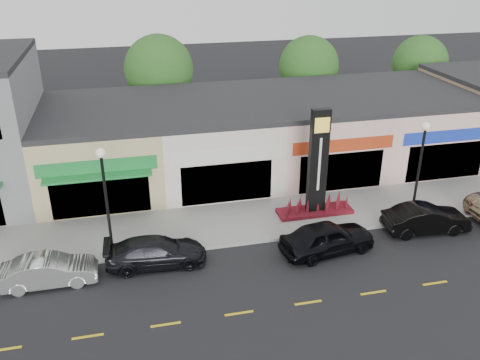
{
  "coord_description": "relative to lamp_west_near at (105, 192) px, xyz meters",
  "views": [
    {
      "loc": [
        -6.74,
        -19.16,
        13.72
      ],
      "look_at": [
        -1.33,
        4.0,
        2.7
      ],
      "focal_mm": 38.0,
      "sensor_mm": 36.0,
      "label": 1
    }
  ],
  "objects": [
    {
      "name": "ground",
      "position": [
        8.0,
        -2.5,
        -3.48
      ],
      "size": [
        120.0,
        120.0,
        0.0
      ],
      "primitive_type": "plane",
      "color": "black",
      "rests_on": "ground"
    },
    {
      "name": "sidewalk",
      "position": [
        8.0,
        1.85,
        -3.4
      ],
      "size": [
        52.0,
        4.3,
        0.15
      ],
      "primitive_type": "cube",
      "color": "gray",
      "rests_on": "ground"
    },
    {
      "name": "curb",
      "position": [
        8.0,
        -0.4,
        -3.4
      ],
      "size": [
        52.0,
        0.2,
        0.15
      ],
      "primitive_type": "cube",
      "color": "gray",
      "rests_on": "ground"
    },
    {
      "name": "shop_beige",
      "position": [
        -0.5,
        8.96,
        -1.08
      ],
      "size": [
        7.0,
        10.85,
        4.8
      ],
      "color": "tan",
      "rests_on": "ground"
    },
    {
      "name": "shop_cream",
      "position": [
        6.5,
        8.97,
        -1.08
      ],
      "size": [
        7.0,
        10.01,
        4.8
      ],
      "color": "beige",
      "rests_on": "ground"
    },
    {
      "name": "shop_pink_w",
      "position": [
        13.5,
        8.97,
        -1.08
      ],
      "size": [
        7.0,
        10.01,
        4.8
      ],
      "color": "beige",
      "rests_on": "ground"
    },
    {
      "name": "shop_pink_e",
      "position": [
        20.5,
        8.97,
        -1.08
      ],
      "size": [
        7.0,
        10.01,
        4.8
      ],
      "color": "beige",
      "rests_on": "ground"
    },
    {
      "name": "tree_rear_west",
      "position": [
        4.0,
        17.0,
        1.74
      ],
      "size": [
        5.2,
        5.2,
        7.83
      ],
      "color": "#382619",
      "rests_on": "ground"
    },
    {
      "name": "tree_rear_mid",
      "position": [
        16.0,
        17.0,
        1.41
      ],
      "size": [
        4.8,
        4.8,
        7.29
      ],
      "color": "#382619",
      "rests_on": "ground"
    },
    {
      "name": "tree_rear_east",
      "position": [
        26.0,
        17.0,
        1.15
      ],
      "size": [
        4.6,
        4.6,
        6.94
      ],
      "color": "#382619",
      "rests_on": "ground"
    },
    {
      "name": "lamp_west_near",
      "position": [
        0.0,
        0.0,
        0.0
      ],
      "size": [
        0.44,
        0.44,
        5.47
      ],
      "color": "black",
      "rests_on": "sidewalk"
    },
    {
      "name": "lamp_east_near",
      "position": [
        16.0,
        0.0,
        0.0
      ],
      "size": [
        0.44,
        0.44,
        5.47
      ],
      "color": "black",
      "rests_on": "sidewalk"
    },
    {
      "name": "pylon_sign",
      "position": [
        11.0,
        1.7,
        -1.2
      ],
      "size": [
        4.2,
        1.3,
        6.0
      ],
      "color": "#5C0F1A",
      "rests_on": "sidewalk"
    },
    {
      "name": "car_white_van",
      "position": [
        -2.71,
        -1.61,
        -2.79
      ],
      "size": [
        1.47,
        4.14,
        1.36
      ],
      "primitive_type": "imported",
      "rotation": [
        0.0,
        0.0,
        1.58
      ],
      "color": "silver",
      "rests_on": "ground"
    },
    {
      "name": "car_dark_sedan",
      "position": [
        2.01,
        -1.17,
        -2.79
      ],
      "size": [
        2.07,
        4.77,
        1.37
      ],
      "primitive_type": "imported",
      "rotation": [
        0.0,
        0.0,
        1.54
      ],
      "color": "black",
      "rests_on": "ground"
    },
    {
      "name": "car_black_sedan",
      "position": [
        10.23,
        -1.97,
        -2.67
      ],
      "size": [
        2.6,
        4.94,
        1.6
      ],
      "primitive_type": "imported",
      "rotation": [
        0.0,
        0.0,
        1.73
      ],
      "color": "black",
      "rests_on": "ground"
    },
    {
      "name": "car_black_conv",
      "position": [
        16.01,
        -1.3,
        -2.74
      ],
      "size": [
        1.84,
        4.57,
        1.48
      ],
      "primitive_type": "imported",
      "rotation": [
        0.0,
        0.0,
        1.51
      ],
      "color": "black",
      "rests_on": "ground"
    }
  ]
}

